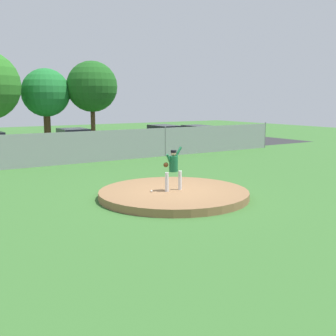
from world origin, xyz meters
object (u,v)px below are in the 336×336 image
(parked_car_navy, at_px, (198,136))
(traffic_cone_orange, at_px, (126,150))
(baseball, at_px, (151,191))
(pitcher_youth, at_px, (173,166))
(parked_car_slate, at_px, (74,142))
(parked_car_charcoal, at_px, (165,137))

(parked_car_navy, xyz_separation_m, traffic_cone_orange, (-7.23, -1.58, -0.51))
(baseball, height_order, parked_car_navy, parked_car_navy)
(pitcher_youth, height_order, parked_car_navy, pitcher_youth)
(pitcher_youth, height_order, parked_car_slate, pitcher_youth)
(baseball, distance_m, parked_car_navy, 18.61)
(pitcher_youth, distance_m, parked_car_navy, 18.24)
(parked_car_slate, relative_size, parked_car_navy, 0.92)
(pitcher_youth, height_order, baseball, pitcher_youth)
(parked_car_slate, bearing_deg, pitcher_youth, -95.99)
(pitcher_youth, bearing_deg, traffic_cone_orange, 70.45)
(pitcher_youth, relative_size, traffic_cone_orange, 2.95)
(pitcher_youth, distance_m, parked_car_slate, 14.65)
(pitcher_youth, bearing_deg, parked_car_slate, 84.01)
(baseball, bearing_deg, parked_car_navy, 47.94)
(pitcher_youth, height_order, traffic_cone_orange, pitcher_youth)
(baseball, distance_m, traffic_cone_orange, 13.30)
(pitcher_youth, distance_m, parked_car_charcoal, 16.95)
(traffic_cone_orange, bearing_deg, parked_car_navy, 12.30)
(parked_car_navy, distance_m, traffic_cone_orange, 7.42)
(parked_car_charcoal, distance_m, traffic_cone_orange, 4.87)
(baseball, relative_size, parked_car_charcoal, 0.02)
(parked_car_slate, height_order, parked_car_charcoal, same)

